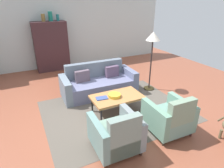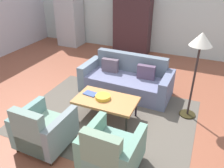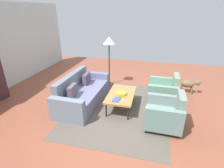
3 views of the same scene
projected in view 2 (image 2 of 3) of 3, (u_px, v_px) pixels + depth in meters
The scene contains 12 objects.
ground_plane at pixel (98, 110), 4.80m from camera, with size 10.50×10.50×0.00m, color #944F37.
wall_back at pixel (151, 10), 7.38m from camera, with size 8.75×0.12×2.80m, color silver.
area_rug at pixel (107, 116), 4.62m from camera, with size 3.40×2.60×0.01m, color #5D554B.
couch at pixel (127, 80), 5.40m from camera, with size 2.13×0.96×0.86m.
coffee_table at pixel (106, 101), 4.39m from camera, with size 1.20×0.70×0.43m.
armchair_left at pixel (43, 131), 3.68m from camera, with size 0.82×0.82×0.88m.
armchair_right at pixel (110, 153), 3.26m from camera, with size 0.82×0.82×0.88m.
fruit_bowl at pixel (103, 97), 4.38m from camera, with size 0.30×0.30×0.07m, color gold.
book_stack at pixel (90, 94), 4.54m from camera, with size 0.29×0.21×0.02m.
cabinet at pixel (132, 26), 7.51m from camera, with size 1.20×0.51×1.80m.
refrigerator at pixel (70, 20), 8.24m from camera, with size 0.80×0.73×1.85m.
floor_lamp at pixel (200, 48), 3.97m from camera, with size 0.40×0.40×1.72m.
Camera 2 is at (1.85, -3.52, 2.76)m, focal length 36.33 mm.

